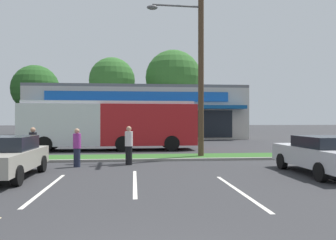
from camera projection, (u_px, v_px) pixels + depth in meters
grass_median at (132, 157)px, 17.80m from camera, size 56.00×2.20×0.12m
curb_lip at (132, 160)px, 16.58m from camera, size 56.00×0.24×0.12m
parking_stripe_0 at (47, 188)px, 10.10m from camera, size 0.12×4.80×0.01m
parking_stripe_1 at (135, 182)px, 11.07m from camera, size 0.12×4.80×0.01m
parking_stripe_2 at (239, 191)px, 9.71m from camera, size 0.12×4.80×0.01m
storefront_building at (138, 113)px, 40.42m from camera, size 22.72×14.71×5.61m
tree_left at (35, 89)px, 44.90m from camera, size 6.19×6.19×9.23m
tree_mid_left at (112, 80)px, 46.19m from camera, size 6.20×6.20×10.47m
tree_mid at (173, 78)px, 47.59m from camera, size 7.75×7.75×11.77m
utility_pole at (199, 46)px, 18.01m from camera, size 3.03×2.40×11.13m
city_bus at (110, 124)px, 22.73m from camera, size 11.49×2.89×3.25m
car_1 at (6, 157)px, 11.80m from camera, size 1.92×4.56×1.45m
car_2 at (322, 154)px, 12.62m from camera, size 1.99×4.71×1.43m
car_4 at (65, 136)px, 27.40m from camera, size 4.15×1.90×1.47m
pedestrian_near_bench at (33, 146)px, 15.20m from camera, size 0.34×0.34×1.69m
pedestrian_by_pole at (129, 145)px, 15.33m from camera, size 0.35×0.35×1.74m
pedestrian_mid at (77, 148)px, 14.63m from camera, size 0.33×0.33×1.66m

